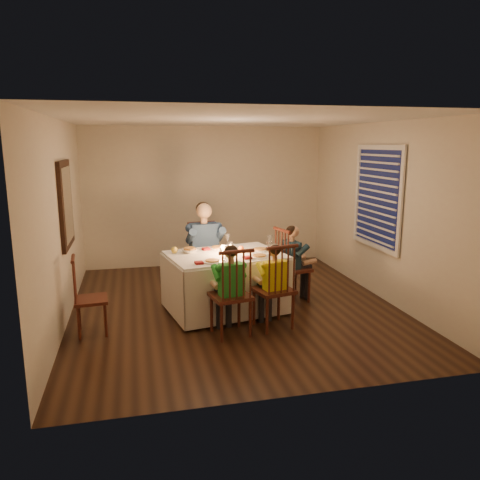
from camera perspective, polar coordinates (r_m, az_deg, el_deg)
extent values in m
plane|color=black|center=(6.77, -0.71, -8.08)|extent=(5.00, 5.00, 0.00)
cube|color=beige|center=(6.37, -20.95, 1.96)|extent=(0.02, 5.00, 2.60)
cube|color=beige|center=(7.26, 16.91, 3.35)|extent=(0.02, 5.00, 2.60)
cube|color=beige|center=(8.89, -4.19, 5.28)|extent=(4.50, 0.02, 2.60)
plane|color=white|center=(6.38, -0.77, 14.47)|extent=(5.00, 5.00, 0.00)
cube|color=white|center=(6.40, -1.78, -1.88)|extent=(1.69, 1.35, 0.04)
cube|color=white|center=(6.99, -3.47, -3.98)|extent=(1.53, 0.31, 0.75)
cube|color=white|center=(6.02, 0.24, -6.58)|extent=(1.53, 0.31, 0.75)
cube|color=white|center=(6.81, 4.23, -4.41)|extent=(0.23, 1.10, 0.75)
cube|color=white|center=(6.26, -8.29, -5.96)|extent=(0.23, 1.10, 0.75)
cylinder|color=white|center=(6.70, -2.71, -1.00)|extent=(0.30, 0.30, 0.02)
cylinder|color=white|center=(5.95, -3.38, -2.66)|extent=(0.30, 0.30, 0.02)
cylinder|color=white|center=(6.20, 2.40, -2.04)|extent=(0.30, 0.30, 0.02)
cylinder|color=white|center=(6.59, 2.53, -1.22)|extent=(0.30, 0.30, 0.02)
cylinder|color=white|center=(6.36, -2.25, -1.32)|extent=(0.06, 0.06, 0.10)
cylinder|color=white|center=(6.41, -1.17, -1.21)|extent=(0.06, 0.06, 0.10)
sphere|color=yellow|center=(6.48, -8.00, -1.22)|extent=(0.09, 0.09, 0.09)
sphere|color=orange|center=(6.53, 0.15, -1.05)|extent=(0.08, 0.08, 0.08)
imported|color=white|center=(6.50, -6.16, -1.31)|extent=(0.29, 0.29, 0.05)
cube|color=black|center=(6.63, -20.48, 4.10)|extent=(0.05, 0.95, 1.15)
cube|color=white|center=(6.63, -20.24, 4.12)|extent=(0.01, 0.78, 0.98)
cube|color=#0D1337|center=(7.31, 16.48, 5.01)|extent=(0.01, 1.20, 1.40)
cube|color=white|center=(7.31, 16.38, 5.01)|extent=(0.03, 1.34, 1.54)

